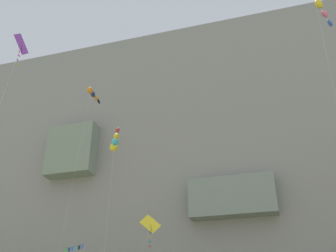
{
  "coord_description": "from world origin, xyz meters",
  "views": [
    {
      "loc": [
        6.66,
        -5.64,
        2.27
      ],
      "look_at": [
        -1.85,
        23.68,
        18.61
      ],
      "focal_mm": 41.47,
      "sensor_mm": 36.0,
      "label": 1
    }
  ],
  "objects": [
    {
      "name": "cliff_face",
      "position": [
        0.05,
        67.74,
        29.09
      ],
      "size": [
        180.0,
        31.09,
        58.21
      ],
      "color": "gray",
      "rests_on": "ground"
    },
    {
      "name": "kite_windsock_upper_right",
      "position": [
        -18.13,
        38.72,
        34.25
      ],
      "size": [
        2.19,
        6.4,
        35.13
      ],
      "color": "orange",
      "rests_on": "ground"
    },
    {
      "name": "kite_windsock_high_center",
      "position": [
        -11.63,
        33.89,
        23.03
      ],
      "size": [
        3.13,
        6.27,
        23.62
      ],
      "color": "yellow",
      "rests_on": "ground"
    },
    {
      "name": "kite_windsock_far_left",
      "position": [
        13.86,
        28.96,
        34.3
      ],
      "size": [
        4.1,
        9.97,
        35.0
      ],
      "color": "pink",
      "rests_on": "ground"
    },
    {
      "name": "kite_diamond_low_center",
      "position": [
        -7.86,
        36.9,
        13.23
      ],
      "size": [
        3.59,
        5.02,
        14.66
      ],
      "color": "yellow",
      "rests_on": "ground"
    },
    {
      "name": "kite_diamond_low_left",
      "position": [
        -16.22,
        19.67,
        27.63
      ],
      "size": [
        2.48,
        6.9,
        29.47
      ],
      "color": "purple",
      "rests_on": "ground"
    }
  ]
}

